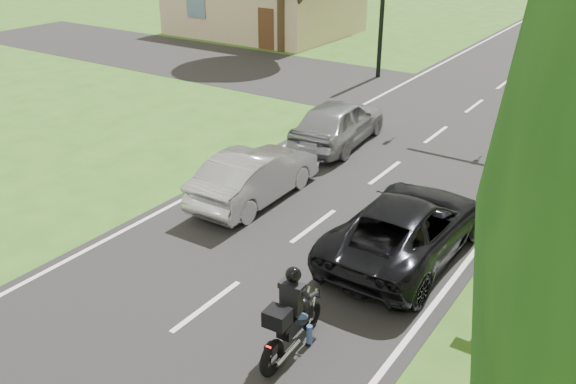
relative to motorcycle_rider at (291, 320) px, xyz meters
The scene contains 12 objects.
ground 2.23m from the motorcycle_rider, behind, with size 140.00×140.00×0.00m, color #2F5919.
road 10.43m from the motorcycle_rider, 101.75° to the left, with size 8.00×100.00×0.01m, color black.
cross_road 16.34m from the motorcycle_rider, 97.46° to the left, with size 60.00×7.00×0.01m, color black.
motorcycle_rider is the anchor object (origin of this frame).
dark_suv 4.20m from the motorcycle_rider, 86.00° to the left, with size 2.34×5.07×1.41m, color black.
silver_sedan 6.27m from the motorcycle_rider, 132.39° to the left, with size 1.48×4.23×1.39m, color #B6B6BB.
silver_suv 10.50m from the motorcycle_rider, 115.27° to the left, with size 1.81×4.50×1.53m, color #93949A.
traffic_signal 14.65m from the motorcycle_rider, 85.09° to the left, with size 6.38×0.44×6.00m.
signal_pole_far 19.75m from the motorcycle_rider, 111.92° to the left, with size 0.20×0.20×6.00m, color black.
utility_pole_near 6.27m from the motorcycle_rider, 23.91° to the right, with size 1.60×0.28×10.00m.
sign_white 4.19m from the motorcycle_rider, 50.86° to the left, with size 0.55×0.07×2.12m.
house 30.24m from the motorcycle_rider, 126.83° to the left, with size 10.20×8.00×4.84m.
Camera 1 is at (6.87, -7.31, 7.15)m, focal length 38.00 mm.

